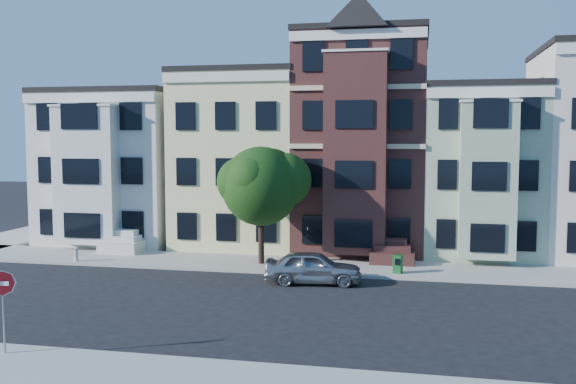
% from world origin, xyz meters
% --- Properties ---
extents(ground, '(120.00, 120.00, 0.00)m').
position_xyz_m(ground, '(0.00, 0.00, 0.00)').
color(ground, black).
extents(far_sidewalk, '(60.00, 4.00, 0.15)m').
position_xyz_m(far_sidewalk, '(0.00, 8.00, 0.07)').
color(far_sidewalk, '#9E9B93').
rests_on(far_sidewalk, ground).
extents(house_white, '(8.00, 9.00, 9.00)m').
position_xyz_m(house_white, '(-15.00, 14.50, 4.50)').
color(house_white, silver).
rests_on(house_white, ground).
extents(house_yellow, '(7.00, 9.00, 10.00)m').
position_xyz_m(house_yellow, '(-7.00, 14.50, 5.00)').
color(house_yellow, beige).
rests_on(house_yellow, ground).
extents(house_brown, '(7.00, 9.00, 12.00)m').
position_xyz_m(house_brown, '(0.00, 14.50, 6.00)').
color(house_brown, '#42201D').
rests_on(house_brown, ground).
extents(house_green, '(6.00, 9.00, 9.00)m').
position_xyz_m(house_green, '(6.50, 14.50, 4.50)').
color(house_green, '#9EB294').
rests_on(house_green, ground).
extents(street_tree, '(7.75, 7.75, 7.25)m').
position_xyz_m(street_tree, '(-4.48, 7.75, 3.77)').
color(street_tree, '#1F4814').
rests_on(street_tree, far_sidewalk).
extents(parked_car, '(4.44, 2.19, 1.46)m').
position_xyz_m(parked_car, '(-1.30, 4.55, 0.73)').
color(parked_car, '#A5A8AD').
rests_on(parked_car, ground).
extents(newspaper_box, '(0.47, 0.44, 0.86)m').
position_xyz_m(newspaper_box, '(2.32, 6.83, 0.58)').
color(newspaper_box, '#145421').
rests_on(newspaper_box, far_sidewalk).
extents(fire_hydrant, '(0.28, 0.28, 0.60)m').
position_xyz_m(fire_hydrant, '(-13.84, 6.30, 0.45)').
color(fire_hydrant, beige).
rests_on(fire_hydrant, far_sidewalk).
extents(stop_sign, '(0.77, 0.25, 2.78)m').
position_xyz_m(stop_sign, '(-8.54, -6.80, 1.54)').
color(stop_sign, red).
rests_on(stop_sign, near_sidewalk).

